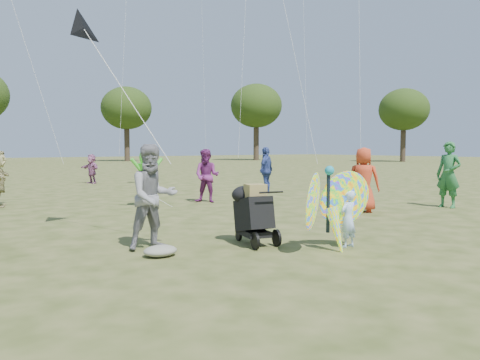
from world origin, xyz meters
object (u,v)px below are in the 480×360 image
object	(u,v)px
crowd_a	(363,180)
butterfly_kite	(332,209)
crowd_c	(266,170)
jogging_stroller	(252,210)
crowd_e	(207,176)
crowd_j	(92,169)
child_girl	(348,219)
adult_man	(153,197)
alien_kite	(147,174)
crowd_f	(449,175)

from	to	relation	value
crowd_a	butterfly_kite	xyz separation A→B (m)	(-4.25, -2.75, -0.17)
crowd_c	jogging_stroller	distance (m)	9.27
crowd_e	crowd_j	world-z (taller)	crowd_e
crowd_j	butterfly_kite	bearing A→B (deg)	-18.80
crowd_a	crowd_j	distance (m)	14.44
child_girl	adult_man	xyz separation A→B (m)	(-2.76, 1.91, 0.40)
jogging_stroller	alien_kite	world-z (taller)	alien_kite
crowd_a	butterfly_kite	size ratio (longest dim) A/B	1.00
child_girl	crowd_j	xyz separation A→B (m)	(1.33, 16.96, 0.21)
alien_kite	jogging_stroller	bearing A→B (deg)	-97.52
adult_man	child_girl	bearing A→B (deg)	-31.47
adult_man	crowd_e	xyz separation A→B (m)	(4.37, 5.17, -0.05)
jogging_stroller	crowd_c	bearing A→B (deg)	63.34
crowd_e	alien_kite	distance (m)	2.00
adult_man	alien_kite	bearing A→B (deg)	68.95
child_girl	crowd_j	world-z (taller)	crowd_j
adult_man	crowd_j	distance (m)	15.60
crowd_j	crowd_f	bearing A→B (deg)	6.17
crowd_f	alien_kite	distance (m)	8.72
adult_man	crowd_j	world-z (taller)	adult_man
crowd_a	crowd_f	distance (m)	2.85
crowd_j	crowd_e	bearing A→B (deg)	-11.26
crowd_a	child_girl	bearing A→B (deg)	89.00
crowd_f	crowd_j	xyz separation A→B (m)	(-5.21, 15.09, -0.24)
crowd_f	butterfly_kite	xyz separation A→B (m)	(-6.97, -1.89, -0.26)
crowd_f	alien_kite	xyz separation A→B (m)	(-6.93, 5.30, 0.01)
crowd_j	jogging_stroller	distance (m)	15.96
crowd_e	crowd_f	bearing A→B (deg)	5.36
child_girl	alien_kite	size ratio (longest dim) A/B	0.57
adult_man	butterfly_kite	world-z (taller)	adult_man
butterfly_kite	adult_man	bearing A→B (deg)	140.52
crowd_f	alien_kite	size ratio (longest dim) A/B	1.10
child_girl	adult_man	size ratio (longest dim) A/B	0.56
crowd_j	alien_kite	xyz separation A→B (m)	(-1.72, -9.79, 0.26)
child_girl	crowd_a	world-z (taller)	crowd_a
crowd_a	crowd_j	world-z (taller)	crowd_a
alien_kite	crowd_j	bearing A→B (deg)	80.03
child_girl	crowd_a	distance (m)	4.72
adult_man	butterfly_kite	size ratio (longest dim) A/B	1.03
child_girl	crowd_j	distance (m)	17.02
crowd_e	crowd_f	size ratio (longest dim) A/B	0.88
crowd_a	jogging_stroller	xyz separation A→B (m)	(-5.00, -1.54, -0.26)
butterfly_kite	child_girl	bearing A→B (deg)	1.28
adult_man	crowd_e	size ratio (longest dim) A/B	1.06
crowd_e	child_girl	bearing A→B (deg)	-50.89
adult_man	crowd_j	bearing A→B (deg)	78.00
crowd_c	adult_man	bearing A→B (deg)	11.24
adult_man	crowd_e	distance (m)	6.77
crowd_c	crowd_f	xyz separation A→B (m)	(1.60, -6.29, 0.08)
adult_man	crowd_e	bearing A→B (deg)	53.00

